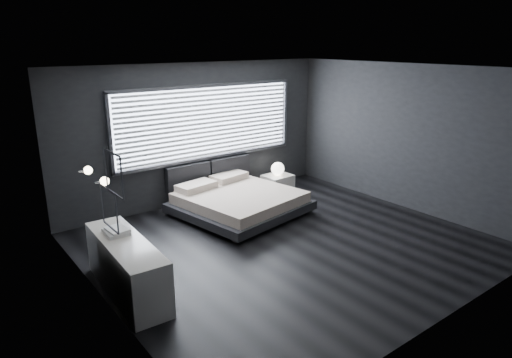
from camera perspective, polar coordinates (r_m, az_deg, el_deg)
room at (r=7.13m, az=4.16°, el=2.26°), size 6.04×6.00×2.80m
window at (r=9.33m, az=-5.97°, el=7.03°), size 4.14×0.09×1.52m
headboard at (r=9.49m, az=-5.83°, el=0.76°), size 1.96×0.16×0.52m
sconce_near at (r=5.70m, az=-18.43°, el=-0.28°), size 0.18×0.11×0.11m
sconce_far at (r=6.26m, az=-20.28°, el=1.02°), size 0.18×0.11×0.11m
wall_art_upper at (r=5.06m, az=-17.38°, el=0.64°), size 0.01×0.48×0.48m
wall_art_lower at (r=5.43m, az=-17.88°, el=-3.54°), size 0.01×0.48×0.48m
bed at (r=8.75m, az=-2.18°, el=-2.72°), size 2.46×2.38×0.56m
nightstand at (r=10.13m, az=2.72°, el=-0.46°), size 0.62×0.52×0.35m
orb_lamp at (r=10.05m, az=2.73°, el=1.30°), size 0.29×0.29×0.29m
dresser at (r=6.30m, az=-15.81°, el=-10.51°), size 0.60×1.85×0.73m
book_stack at (r=6.40m, az=-17.04°, el=-6.22°), size 0.30×0.38×0.08m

